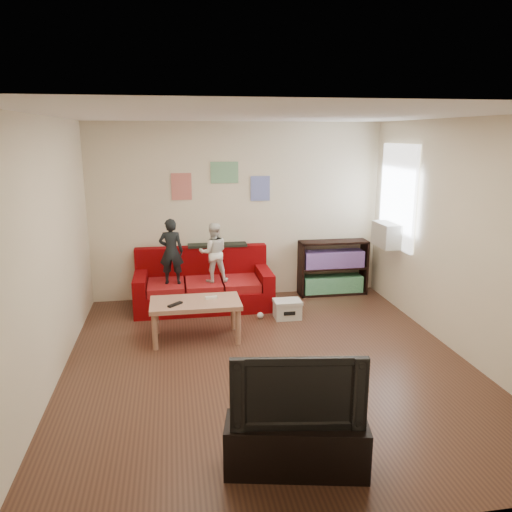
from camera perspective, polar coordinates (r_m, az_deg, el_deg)
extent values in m
cube|color=#513023|center=(5.77, 1.35, -12.12)|extent=(4.50, 5.00, 0.01)
cube|color=white|center=(5.20, 1.53, 15.85)|extent=(4.50, 5.00, 0.01)
cube|color=beige|center=(7.76, -2.10, 5.12)|extent=(4.50, 0.01, 2.70)
cube|color=beige|center=(3.01, 10.66, -9.27)|extent=(4.50, 0.01, 2.70)
cube|color=beige|center=(5.38, -22.87, 0.15)|extent=(0.01, 5.00, 2.70)
cube|color=beige|center=(6.16, 22.51, 1.79)|extent=(0.01, 5.00, 2.70)
cube|color=#710306|center=(7.49, -5.98, -4.71)|extent=(2.00, 0.90, 0.30)
cube|color=#710306|center=(7.72, -6.24, -0.88)|extent=(2.00, 0.18, 0.55)
cube|color=#710306|center=(7.42, -13.07, -2.97)|extent=(0.18, 0.90, 0.25)
cube|color=#710306|center=(7.52, 0.90, -2.38)|extent=(0.18, 0.90, 0.25)
cube|color=maroon|center=(7.35, -10.25, -3.51)|extent=(0.52, 0.68, 0.12)
cube|color=maroon|center=(7.36, -5.99, -3.33)|extent=(0.52, 0.68, 0.12)
cube|color=maroon|center=(7.41, -1.77, -3.14)|extent=(0.52, 0.68, 0.12)
cube|color=black|center=(7.67, -4.43, 1.26)|extent=(0.90, 0.22, 0.04)
imported|color=black|center=(7.18, -9.66, 0.52)|extent=(0.37, 0.27, 0.95)
imported|color=white|center=(7.22, -4.88, 0.40)|extent=(0.43, 0.34, 0.87)
cube|color=tan|center=(6.26, -6.94, -5.37)|extent=(1.11, 0.61, 0.06)
cylinder|color=tan|center=(6.12, -11.49, -8.54)|extent=(0.07, 0.07, 0.45)
cylinder|color=tan|center=(6.16, -2.05, -8.11)|extent=(0.07, 0.07, 0.45)
cylinder|color=tan|center=(6.59, -11.37, -6.89)|extent=(0.07, 0.07, 0.45)
cylinder|color=tan|center=(6.62, -2.62, -6.51)|extent=(0.07, 0.07, 0.45)
cube|color=black|center=(6.13, -9.23, -5.48)|extent=(0.19, 0.19, 0.02)
cube|color=white|center=(6.31, -5.15, -4.76)|extent=(0.16, 0.07, 0.03)
cube|color=black|center=(7.93, 5.14, -1.49)|extent=(0.03, 0.33, 0.87)
cube|color=black|center=(8.26, 12.25, -1.14)|extent=(0.03, 0.33, 0.87)
cube|color=black|center=(8.20, 8.66, -4.14)|extent=(1.09, 0.33, 0.03)
cube|color=black|center=(7.98, 8.87, 1.60)|extent=(1.09, 0.33, 0.03)
cube|color=black|center=(8.08, 8.76, -1.31)|extent=(1.02, 0.33, 0.03)
cube|color=#3F8C5E|center=(8.16, 8.69, -3.16)|extent=(0.96, 0.27, 0.26)
cube|color=#5C3F8C|center=(8.05, 8.80, -0.32)|extent=(0.96, 0.27, 0.26)
cube|color=white|center=(7.53, 15.89, 6.57)|extent=(0.04, 1.08, 1.48)
cube|color=#B7B2A3|center=(7.56, 14.79, 2.37)|extent=(0.28, 0.55, 0.35)
cube|color=#D87266|center=(7.62, -8.52, 7.86)|extent=(0.30, 0.01, 0.40)
cube|color=#72B27F|center=(7.65, -3.63, 9.50)|extent=(0.42, 0.01, 0.32)
cube|color=#727FCC|center=(7.74, 0.48, 7.72)|extent=(0.30, 0.01, 0.38)
cube|color=silver|center=(7.04, 3.59, -6.26)|extent=(0.36, 0.27, 0.22)
cube|color=silver|center=(7.00, 3.61, -5.25)|extent=(0.38, 0.29, 0.05)
cube|color=black|center=(6.91, 3.86, -6.58)|extent=(0.16, 0.00, 0.05)
cube|color=black|center=(4.08, 4.60, -20.83)|extent=(1.13, 0.57, 0.41)
imported|color=black|center=(3.82, 4.75, -14.78)|extent=(1.01, 0.27, 0.57)
sphere|color=silver|center=(7.03, 0.50, -6.81)|extent=(0.10, 0.10, 0.09)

